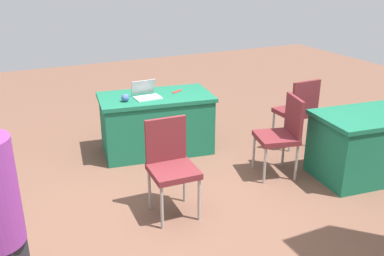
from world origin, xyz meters
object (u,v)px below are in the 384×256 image
(table_foreground, at_px, (156,123))
(table_mid_left, at_px, (378,143))
(laptop_silver, at_px, (146,94))
(chair_tucked_right, at_px, (298,108))
(scissors_red, at_px, (177,91))
(chair_tucked_left, at_px, (282,131))
(yarn_ball, at_px, (125,98))
(chair_near_front, at_px, (171,161))

(table_foreground, relative_size, table_mid_left, 0.96)
(laptop_silver, bearing_deg, table_foreground, -167.23)
(table_mid_left, relative_size, chair_tucked_right, 1.69)
(table_foreground, relative_size, scissors_red, 8.53)
(table_mid_left, xyz_separation_m, chair_tucked_left, (1.03, -0.47, 0.16))
(chair_tucked_left, distance_m, laptop_silver, 1.75)
(chair_tucked_left, xyz_separation_m, chair_tucked_right, (-0.70, -0.59, -0.00))
(table_mid_left, distance_m, scissors_red, 2.54)
(chair_tucked_left, distance_m, yarn_ball, 1.93)
(chair_tucked_left, relative_size, chair_tucked_right, 1.00)
(chair_near_front, distance_m, chair_tucked_left, 1.49)
(table_foreground, height_order, chair_near_front, chair_near_front)
(chair_tucked_right, xyz_separation_m, laptop_silver, (1.90, -0.65, 0.26))
(chair_tucked_right, bearing_deg, laptop_silver, 160.62)
(laptop_silver, bearing_deg, chair_tucked_left, 132.34)
(laptop_silver, distance_m, scissors_red, 0.46)
(table_foreground, distance_m, chair_tucked_left, 1.67)
(table_mid_left, bearing_deg, chair_tucked_right, -72.78)
(chair_near_front, relative_size, chair_tucked_right, 1.01)
(chair_tucked_left, bearing_deg, table_mid_left, -100.45)
(table_mid_left, bearing_deg, scissors_red, -44.93)
(scissors_red, bearing_deg, table_foreground, -24.92)
(chair_near_front, xyz_separation_m, yarn_ball, (0.02, -1.38, 0.26))
(chair_tucked_right, height_order, yarn_ball, chair_tucked_right)
(table_foreground, xyz_separation_m, chair_near_front, (0.41, 1.47, 0.17))
(yarn_ball, bearing_deg, laptop_silver, -169.47)
(scissors_red, bearing_deg, chair_tucked_right, 123.28)
(table_foreground, relative_size, yarn_ball, 15.89)
(chair_tucked_left, bearing_deg, chair_near_front, 111.84)
(table_mid_left, bearing_deg, yarn_ball, -33.25)
(chair_tucked_right, relative_size, scissors_red, 5.27)
(table_mid_left, height_order, scissors_red, scissors_red)
(yarn_ball, bearing_deg, chair_near_front, 90.79)
(laptop_silver, xyz_separation_m, scissors_red, (-0.45, -0.07, -0.04))
(chair_tucked_left, bearing_deg, yarn_ball, 65.85)
(yarn_ball, height_order, scissors_red, yarn_ball)
(table_foreground, bearing_deg, chair_tucked_right, 158.90)
(table_mid_left, xyz_separation_m, yarn_ball, (2.53, -1.66, 0.43))
(table_foreground, xyz_separation_m, laptop_silver, (0.13, 0.04, 0.42))
(chair_tucked_left, height_order, laptop_silver, laptop_silver)
(yarn_ball, relative_size, scissors_red, 0.54)
(laptop_silver, bearing_deg, yarn_ball, 8.66)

